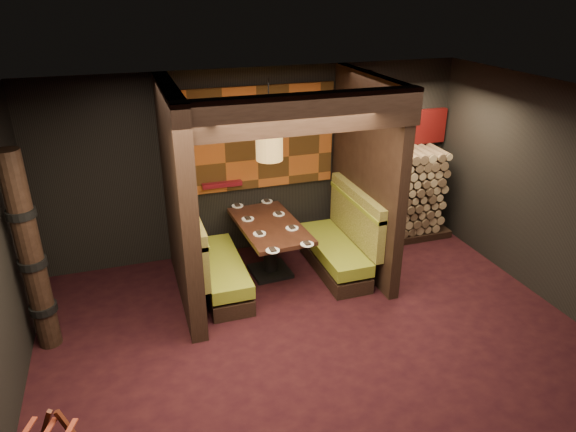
# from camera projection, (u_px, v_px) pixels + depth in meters

# --- Properties ---
(floor) EXTENTS (6.50, 5.50, 0.02)m
(floor) POSITION_uv_depth(u_px,v_px,m) (322.00, 348.00, 6.06)
(floor) COLOR black
(floor) RESTS_ON ground
(ceiling) EXTENTS (6.50, 5.50, 0.02)m
(ceiling) POSITION_uv_depth(u_px,v_px,m) (331.00, 106.00, 4.88)
(ceiling) COLOR black
(ceiling) RESTS_ON ground
(wall_back) EXTENTS (6.50, 0.02, 2.85)m
(wall_back) POSITION_uv_depth(u_px,v_px,m) (258.00, 162.00, 7.86)
(wall_back) COLOR black
(wall_back) RESTS_ON ground
(wall_right) EXTENTS (0.02, 5.50, 2.85)m
(wall_right) POSITION_uv_depth(u_px,v_px,m) (568.00, 203.00, 6.40)
(wall_right) COLOR black
(wall_right) RESTS_ON ground
(partition_left) EXTENTS (0.20, 2.20, 2.85)m
(partition_left) POSITION_uv_depth(u_px,v_px,m) (179.00, 199.00, 6.51)
(partition_left) COLOR black
(partition_left) RESTS_ON floor
(partition_right) EXTENTS (0.15, 2.10, 2.85)m
(partition_right) POSITION_uv_depth(u_px,v_px,m) (366.00, 176.00, 7.31)
(partition_right) COLOR black
(partition_right) RESTS_ON floor
(header_beam) EXTENTS (2.85, 0.18, 0.44)m
(header_beam) POSITION_uv_depth(u_px,v_px,m) (303.00, 114.00, 5.57)
(header_beam) COLOR black
(header_beam) RESTS_ON partition_left
(tapa_back_panel) EXTENTS (2.40, 0.06, 1.55)m
(tapa_back_panel) POSITION_uv_depth(u_px,v_px,m) (257.00, 138.00, 7.64)
(tapa_back_panel) COLOR #97481A
(tapa_back_panel) RESTS_ON wall_back
(tapa_side_panel) EXTENTS (0.04, 1.85, 1.45)m
(tapa_side_panel) POSITION_uv_depth(u_px,v_px,m) (183.00, 162.00, 6.52)
(tapa_side_panel) COLOR #97481A
(tapa_side_panel) RESTS_ON partition_left
(lacquer_shelf) EXTENTS (0.60, 0.12, 0.07)m
(lacquer_shelf) POSITION_uv_depth(u_px,v_px,m) (222.00, 184.00, 7.69)
(lacquer_shelf) COLOR #5C0D16
(lacquer_shelf) RESTS_ON wall_back
(booth_bench_left) EXTENTS (0.68, 1.60, 1.14)m
(booth_bench_left) POSITION_uv_depth(u_px,v_px,m) (214.00, 265.00, 7.04)
(booth_bench_left) COLOR black
(booth_bench_left) RESTS_ON floor
(booth_bench_right) EXTENTS (0.68, 1.60, 1.14)m
(booth_bench_right) POSITION_uv_depth(u_px,v_px,m) (340.00, 245.00, 7.58)
(booth_bench_right) COLOR black
(booth_bench_right) RESTS_ON floor
(dining_table) EXTENTS (0.92, 1.57, 0.81)m
(dining_table) POSITION_uv_depth(u_px,v_px,m) (270.00, 239.00, 7.39)
(dining_table) COLOR black
(dining_table) RESTS_ON floor
(place_settings) EXTENTS (0.75, 1.77, 0.03)m
(place_settings) POSITION_uv_depth(u_px,v_px,m) (270.00, 223.00, 7.29)
(place_settings) COLOR white
(place_settings) RESTS_ON dining_table
(pendant_lamp) EXTENTS (0.36, 0.36, 1.08)m
(pendant_lamp) POSITION_uv_depth(u_px,v_px,m) (269.00, 143.00, 6.76)
(pendant_lamp) COLOR olive
(pendant_lamp) RESTS_ON ceiling
(totem_column) EXTENTS (0.31, 0.31, 2.40)m
(totem_column) POSITION_uv_depth(u_px,v_px,m) (31.00, 256.00, 5.65)
(totem_column) COLOR black
(totem_column) RESTS_ON floor
(firewood_stack) EXTENTS (1.73, 0.70, 1.50)m
(firewood_stack) POSITION_uv_depth(u_px,v_px,m) (400.00, 195.00, 8.43)
(firewood_stack) COLOR black
(firewood_stack) RESTS_ON floor
(mosaic_header) EXTENTS (1.83, 0.10, 0.56)m
(mosaic_header) POSITION_uv_depth(u_px,v_px,m) (395.00, 129.00, 8.29)
(mosaic_header) COLOR maroon
(mosaic_header) RESTS_ON wall_back
(bay_front_post) EXTENTS (0.08, 0.08, 2.85)m
(bay_front_post) POSITION_uv_depth(u_px,v_px,m) (363.00, 169.00, 7.56)
(bay_front_post) COLOR black
(bay_front_post) RESTS_ON floor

